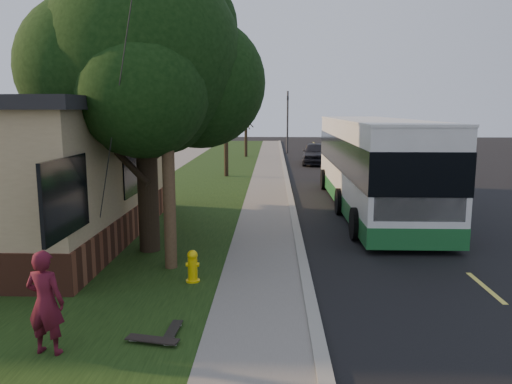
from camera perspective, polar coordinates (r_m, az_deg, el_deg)
The scene contains 17 objects.
ground at distance 11.58m, azimuth 5.83°, elevation -10.60°, with size 120.00×120.00×0.00m, color black.
road at distance 21.75m, azimuth 14.63°, elevation -1.30°, with size 8.00×80.00×0.01m, color black.
curb at distance 21.22m, azimuth 4.04°, elevation -1.12°, with size 0.25×80.00×0.12m, color gray.
sidewalk at distance 21.21m, azimuth 1.34°, elevation -1.16°, with size 2.00×80.00×0.08m, color slate.
grass_verge at distance 21.53m, azimuth -8.02°, elevation -1.10°, with size 5.00×80.00×0.07m, color black.
fire_hydrant at distance 11.55m, azimuth -7.26°, elevation -8.40°, with size 0.32×0.32×0.74m.
utility_pole at distance 12.12m, azimuth -10.30°, elevation 12.49°, with size 2.86×3.21×9.07m.
leafy_tree at distance 13.96m, azimuth -12.48°, elevation 14.21°, with size 6.30×6.00×7.80m.
bare_tree_near at distance 29.03m, azimuth -3.44°, elevation 5.91°, with size 1.38×1.21×4.31m.
bare_tree_far at distance 40.95m, azimuth -1.16°, elevation 6.77°, with size 1.38×1.21×4.03m.
traffic_signal at distance 44.87m, azimuth 3.63°, elevation 8.48°, with size 0.18×0.22×5.50m.
transit_bus at distance 20.19m, azimuth 13.15°, elevation 3.39°, with size 3.04×13.19×3.56m.
skateboarder at distance 8.78m, azimuth -22.94°, elevation -11.54°, with size 0.63×0.41×1.72m, color #50101F.
skateboard_main at distance 9.23m, azimuth -9.45°, elevation -15.26°, with size 0.22×0.76×0.07m.
skateboard_spare at distance 8.91m, azimuth -11.76°, elevation -16.22°, with size 0.94×0.41×0.09m.
dumpster at distance 16.49m, azimuth -26.82°, elevation -2.75°, with size 1.67×1.34×1.44m.
distant_car at distance 36.26m, azimuth 6.83°, elevation 4.43°, with size 1.88×4.66×1.59m, color black.
Camera 1 is at (-0.79, -10.84, 3.97)m, focal length 35.00 mm.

